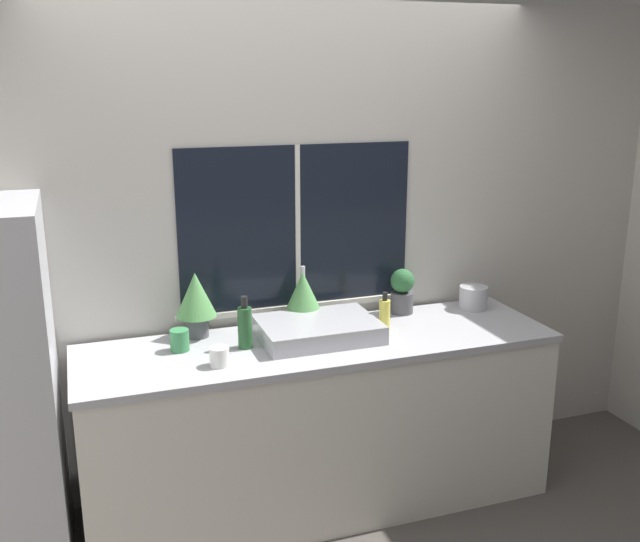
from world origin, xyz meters
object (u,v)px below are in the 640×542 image
Objects in this scene: mug_green at (180,340)px; kettle at (473,297)px; mug_white at (219,357)px; soap_bottle at (385,314)px; potted_plant_right at (402,290)px; sink at (317,329)px; bottle_tall at (245,327)px; potted_plant_center at (303,293)px; potted_plant_left at (196,299)px.

kettle is (1.63, 0.10, 0.02)m from mug_green.
soap_bottle is at bearing 12.52° from mug_white.
potted_plant_right is at bearing 20.37° from mug_white.
sink is 2.95× the size of soap_bottle.
potted_plant_center is at bearing 32.21° from bottle_tall.
sink is 1.76× the size of potted_plant_left.
mug_white is at bearing -142.29° from potted_plant_center.
potted_plant_right reaches higher than mug_white.
sink is 0.98m from kettle.
potted_plant_left is at bearing 180.00° from potted_plant_right.
potted_plant_left is 0.95m from soap_bottle.
mug_green is 1.63m from kettle.
potted_plant_right reaches higher than kettle.
mug_green is (-0.30, 0.07, -0.05)m from bottle_tall.
bottle_tall is 2.47× the size of mug_green.
kettle reaches higher than mug_white.
sink is 0.66m from mug_green.
mug_green is 0.67× the size of kettle.
potted_plant_center is at bearing 13.74° from mug_green.
potted_plant_center is at bearing 0.00° from potted_plant_left.
sink is 6.60× the size of mug_white.
potted_plant_center reaches higher than kettle.
potted_plant_left is 0.31m from bottle_tall.
potted_plant_left is at bearing 180.00° from potted_plant_center.
potted_plant_right is 2.38× the size of mug_green.
potted_plant_right is 1.26× the size of soap_bottle.
potted_plant_left reaches higher than mug_white.
bottle_tall is at bearing -177.99° from sink.
bottle_tall reaches higher than mug_green.
potted_plant_center is at bearing 150.87° from soap_bottle.
sink is 0.56m from mug_white.
sink is 2.26× the size of bottle_tall.
kettle is at bearing -3.75° from potted_plant_center.
potted_plant_left is at bearing 94.16° from mug_white.
sink is at bearing -4.62° from mug_green.
potted_plant_left is at bearing 129.59° from bottle_tall.
potted_plant_right is 0.96× the size of bottle_tall.
soap_bottle is 0.62m from kettle.
soap_bottle is 1.26× the size of kettle.
mug_white is at bearing -85.84° from potted_plant_left.
potted_plant_left is at bearing 55.70° from mug_green.
mug_green is at bearing -172.49° from potted_plant_right.
sink is at bearing -159.02° from potted_plant_right.
potted_plant_right reaches higher than mug_green.
bottle_tall is at bearing -166.17° from potted_plant_right.
potted_plant_left is 0.24m from mug_green.
soap_bottle is 2.24× the size of mug_white.
sink is 0.37m from bottle_tall.
potted_plant_left reaches higher than potted_plant_right.
potted_plant_right is 2.82× the size of mug_white.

